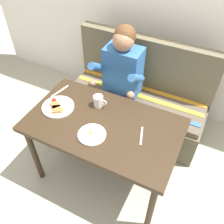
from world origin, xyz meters
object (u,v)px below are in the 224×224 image
object	(u,v)px
plate_breakfast	(58,107)
knife	(60,91)
person	(120,76)
coffee_mug	(99,101)
plate_eggs	(92,134)
table	(104,130)
couch	(137,102)
fork	(141,136)

from	to	relation	value
plate_breakfast	knife	size ratio (longest dim) A/B	1.31
person	coffee_mug	distance (m)	0.43
person	plate_eggs	bearing A→B (deg)	-81.00
person	knife	distance (m)	0.57
table	couch	world-z (taller)	couch
knife	table	bearing A→B (deg)	-4.86
coffee_mug	person	bearing A→B (deg)	90.93
table	plate_breakfast	size ratio (longest dim) A/B	4.57
couch	knife	world-z (taller)	couch
couch	coffee_mug	xyz separation A→B (m)	(-0.13, -0.60, 0.45)
fork	table	bearing A→B (deg)	165.19
couch	fork	size ratio (longest dim) A/B	8.47
knife	couch	bearing A→B (deg)	61.66
plate_eggs	couch	bearing A→B (deg)	88.80
table	knife	xyz separation A→B (m)	(-0.52, 0.17, 0.08)
couch	knife	xyz separation A→B (m)	(-0.52, -0.60, 0.40)
couch	fork	xyz separation A→B (m)	(0.31, -0.75, 0.40)
table	fork	bearing A→B (deg)	2.56
plate_eggs	fork	size ratio (longest dim) A/B	1.23
plate_breakfast	knife	distance (m)	0.21
plate_breakfast	coffee_mug	world-z (taller)	coffee_mug
coffee_mug	knife	bearing A→B (deg)	179.09
plate_breakfast	fork	xyz separation A→B (m)	(0.73, 0.03, -0.01)
plate_eggs	fork	xyz separation A→B (m)	(0.33, 0.16, -0.01)
person	fork	size ratio (longest dim) A/B	7.13
person	knife	bearing A→B (deg)	-132.62
coffee_mug	fork	xyz separation A→B (m)	(0.44, -0.15, -0.05)
table	fork	size ratio (longest dim) A/B	7.06
knife	coffee_mug	bearing A→B (deg)	12.01
table	plate_breakfast	bearing A→B (deg)	-178.04
person	plate_eggs	world-z (taller)	person
table	knife	distance (m)	0.56
couch	person	bearing A→B (deg)	-127.73
table	plate_eggs	size ratio (longest dim) A/B	5.72
table	couch	xyz separation A→B (m)	(0.00, 0.76, -0.32)
plate_breakfast	person	bearing A→B (deg)	65.11
person	fork	xyz separation A→B (m)	(0.45, -0.58, -0.01)
knife	person	bearing A→B (deg)	60.30
table	coffee_mug	distance (m)	0.25
table	knife	bearing A→B (deg)	162.22
plate_breakfast	coffee_mug	xyz separation A→B (m)	(0.29, 0.18, 0.04)
couch	plate_eggs	world-z (taller)	couch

